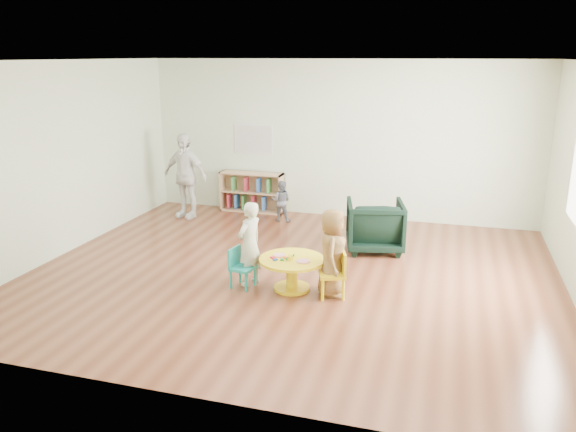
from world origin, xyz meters
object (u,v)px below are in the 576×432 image
object	(u,v)px
kid_chair_left	(240,266)
toddler	(281,201)
activity_table	(292,268)
kid_chair_right	(336,272)
bookshelf	(252,192)
adult_caretaker	(185,176)
child_right	(332,253)
armchair	(375,226)
child_left	(250,244)

from	to	relation	value
kid_chair_left	toddler	distance (m)	3.00
toddler	activity_table	bearing A→B (deg)	107.56
kid_chair_left	toddler	size ratio (longest dim) A/B	0.71
activity_table	toddler	size ratio (longest dim) A/B	1.13
kid_chair_right	bookshelf	size ratio (longest dim) A/B	0.49
activity_table	bookshelf	xyz separation A→B (m)	(-1.75, 3.36, 0.08)
toddler	adult_caretaker	xyz separation A→B (m)	(-1.75, -0.23, 0.40)
child_right	activity_table	bearing A→B (deg)	81.63
armchair	adult_caretaker	bearing A→B (deg)	-26.66
bookshelf	toddler	world-z (taller)	bookshelf
activity_table	child_left	xyz separation A→B (m)	(-0.56, 0.01, 0.26)
child_right	adult_caretaker	bearing A→B (deg)	44.00
kid_chair_right	child_right	world-z (taller)	child_right
kid_chair_right	bookshelf	world-z (taller)	bookshelf
bookshelf	child_left	bearing A→B (deg)	-70.46
bookshelf	child_left	distance (m)	3.56
armchair	kid_chair_right	bearing A→B (deg)	70.22
kid_chair_left	child_right	distance (m)	1.21
activity_table	adult_caretaker	world-z (taller)	adult_caretaker
child_right	toddler	bearing A→B (deg)	21.01
kid_chair_right	armchair	xyz separation A→B (m)	(0.22, 1.85, 0.07)
armchair	toddler	world-z (taller)	armchair
activity_table	child_right	distance (m)	0.58
armchair	bookshelf	bearing A→B (deg)	-44.76
kid_chair_left	bookshelf	bearing A→B (deg)	-151.74
child_left	kid_chair_left	bearing A→B (deg)	-19.40
kid_chair_right	armchair	distance (m)	1.86
activity_table	child_right	world-z (taller)	child_right
bookshelf	armchair	bearing A→B (deg)	-31.78
kid_chair_right	adult_caretaker	bearing A→B (deg)	32.11
kid_chair_left	armchair	xyz separation A→B (m)	(1.45, 1.89, 0.11)
kid_chair_right	bookshelf	bearing A→B (deg)	15.39
armchair	adult_caretaker	world-z (taller)	adult_caretaker
toddler	child_right	bearing A→B (deg)	116.06
kid_chair_left	toddler	world-z (taller)	toddler
activity_table	toddler	distance (m)	3.05
kid_chair_left	armchair	size ratio (longest dim) A/B	0.61
kid_chair_right	child_left	bearing A→B (deg)	67.70
armchair	child_right	bearing A→B (deg)	68.31
activity_table	armchair	bearing A→B (deg)	66.05
kid_chair_left	bookshelf	distance (m)	3.64
kid_chair_right	activity_table	bearing A→B (deg)	64.99
activity_table	kid_chair_left	size ratio (longest dim) A/B	1.59
activity_table	armchair	size ratio (longest dim) A/B	0.98
child_left	toddler	distance (m)	2.91
toddler	child_left	bearing A→B (deg)	97.11
kid_chair_left	bookshelf	world-z (taller)	bookshelf
child_left	activity_table	bearing A→B (deg)	110.01
child_left	toddler	world-z (taller)	child_left
kid_chair_left	child_left	xyz separation A→B (m)	(0.09, 0.11, 0.27)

